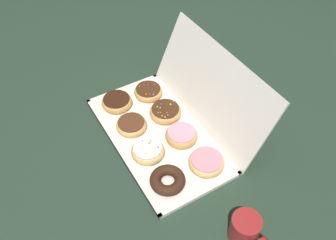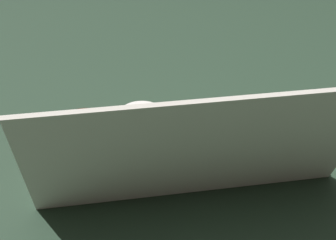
# 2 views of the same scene
# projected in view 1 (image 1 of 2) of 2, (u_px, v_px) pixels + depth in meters

# --- Properties ---
(ground_plane) EXTENTS (3.00, 3.00, 0.00)m
(ground_plane) POSITION_uv_depth(u_px,v_px,m) (157.00, 136.00, 1.26)
(ground_plane) COLOR #233828
(donut_box) EXTENTS (0.58, 0.31, 0.01)m
(donut_box) POSITION_uv_depth(u_px,v_px,m) (157.00, 135.00, 1.25)
(donut_box) COLOR silver
(donut_box) RESTS_ON ground
(box_lid_open) EXTENTS (0.58, 0.12, 0.27)m
(box_lid_open) POSITION_uv_depth(u_px,v_px,m) (209.00, 87.00, 1.23)
(box_lid_open) COLOR silver
(box_lid_open) RESTS_ON ground
(chocolate_frosted_donut_0) EXTENTS (0.12, 0.12, 0.04)m
(chocolate_frosted_donut_0) POSITION_uv_depth(u_px,v_px,m) (117.00, 102.00, 1.34)
(chocolate_frosted_donut_0) COLOR tan
(chocolate_frosted_donut_0) RESTS_ON donut_box
(chocolate_frosted_donut_1) EXTENTS (0.11, 0.11, 0.04)m
(chocolate_frosted_donut_1) POSITION_uv_depth(u_px,v_px,m) (131.00, 125.00, 1.26)
(chocolate_frosted_donut_1) COLOR tan
(chocolate_frosted_donut_1) RESTS_ON donut_box
(sprinkle_donut_2) EXTENTS (0.11, 0.11, 0.04)m
(sprinkle_donut_2) POSITION_uv_depth(u_px,v_px,m) (148.00, 151.00, 1.17)
(sprinkle_donut_2) COLOR #E5B770
(sprinkle_donut_2) RESTS_ON donut_box
(chocolate_cake_ring_donut_3) EXTENTS (0.11, 0.11, 0.04)m
(chocolate_cake_ring_donut_3) POSITION_uv_depth(u_px,v_px,m) (168.00, 180.00, 1.10)
(chocolate_cake_ring_donut_3) COLOR #381E11
(chocolate_cake_ring_donut_3) RESTS_ON donut_box
(sprinkle_donut_4) EXTENTS (0.11, 0.11, 0.04)m
(sprinkle_donut_4) POSITION_uv_depth(u_px,v_px,m) (148.00, 92.00, 1.38)
(sprinkle_donut_4) COLOR tan
(sprinkle_donut_4) RESTS_ON donut_box
(sprinkle_donut_5) EXTENTS (0.12, 0.12, 0.04)m
(sprinkle_donut_5) POSITION_uv_depth(u_px,v_px,m) (165.00, 112.00, 1.30)
(sprinkle_donut_5) COLOR tan
(sprinkle_donut_5) RESTS_ON donut_box
(pink_frosted_donut_6) EXTENTS (0.11, 0.11, 0.04)m
(pink_frosted_donut_6) POSITION_uv_depth(u_px,v_px,m) (181.00, 135.00, 1.22)
(pink_frosted_donut_6) COLOR tan
(pink_frosted_donut_6) RESTS_ON donut_box
(pink_frosted_donut_7) EXTENTS (0.12, 0.12, 0.04)m
(pink_frosted_donut_7) POSITION_uv_depth(u_px,v_px,m) (206.00, 162.00, 1.14)
(pink_frosted_donut_7) COLOR #E5B770
(pink_frosted_donut_7) RESTS_ON donut_box
(coffee_mug) EXTENTS (0.10, 0.08, 0.09)m
(coffee_mug) POSITION_uv_depth(u_px,v_px,m) (245.00, 229.00, 0.96)
(coffee_mug) COLOR maroon
(coffee_mug) RESTS_ON ground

